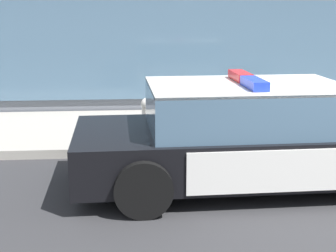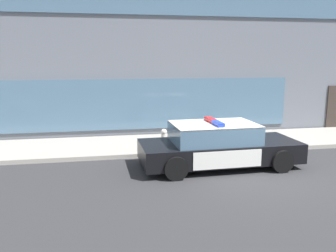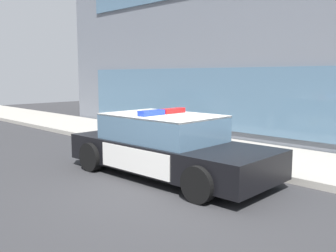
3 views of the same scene
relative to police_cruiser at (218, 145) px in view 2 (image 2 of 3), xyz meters
The scene contains 5 objects.
ground 1.41m from the police_cruiser, 33.04° to the right, with size 48.00×48.00×0.00m, color #303033.
sidewalk 3.11m from the police_cruiser, 70.17° to the left, with size 48.00×3.04×0.15m, color #A39E93.
storefront_building 9.55m from the police_cruiser, 86.84° to the left, with size 22.62×9.18×7.78m.
police_cruiser is the anchor object (origin of this frame).
fire_hydrant 2.33m from the police_cruiser, 125.92° to the left, with size 0.34×0.39×0.73m.
Camera 2 is at (-4.49, -9.40, 3.34)m, focal length 37.34 mm.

